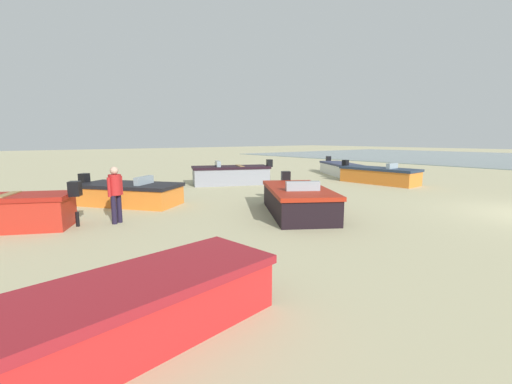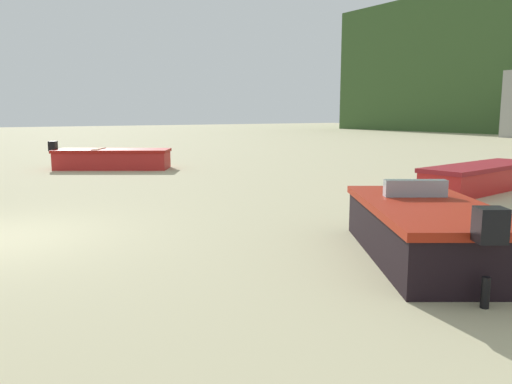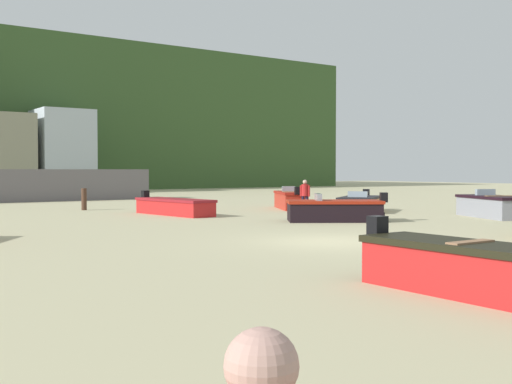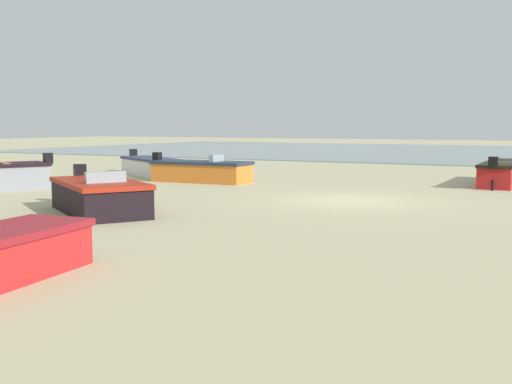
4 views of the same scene
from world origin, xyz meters
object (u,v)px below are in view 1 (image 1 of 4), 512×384
boat_orange_3 (130,194)px  boat_white_5 (340,169)px  boat_grey_2 (231,175)px  beach_walker_distant (115,190)px  boat_orange_0 (379,175)px  boat_black_7 (297,200)px  boat_red_6 (77,331)px

boat_orange_3 → boat_white_5: 14.37m
boat_grey_2 → boat_orange_3: bearing=134.9°
boat_orange_3 → beach_walker_distant: bearing=28.2°
boat_orange_0 → boat_white_5: boat_orange_0 is taller
beach_walker_distant → boat_black_7: bearing=-54.7°
boat_white_5 → boat_red_6: 20.39m
boat_orange_0 → boat_black_7: size_ratio=1.04×
boat_white_5 → boat_red_6: bearing=61.5°
boat_white_5 → boat_grey_2: bearing=26.5°
boat_grey_2 → boat_red_6: size_ratio=0.82×
boat_grey_2 → boat_white_5: size_ratio=0.94×
boat_grey_2 → beach_walker_distant: beach_walker_distant is taller
boat_black_7 → beach_walker_distant: 5.45m
boat_white_5 → beach_walker_distant: beach_walker_distant is taller
boat_grey_2 → boat_orange_3: size_ratio=1.09×
boat_grey_2 → boat_red_6: boat_grey_2 is taller
boat_orange_3 → boat_black_7: (-4.96, -3.63, 0.04)m
boat_orange_3 → boat_black_7: bearing=90.2°
boat_grey_2 → boat_white_5: 8.27m
boat_orange_0 → beach_walker_distant: size_ratio=2.68×
boat_white_5 → boat_red_6: size_ratio=0.88×
boat_grey_2 → boat_red_6: (-10.80, 9.55, -0.11)m
boat_grey_2 → boat_orange_3: boat_grey_2 is taller
beach_walker_distant → boat_orange_0: bearing=-28.2°
boat_orange_3 → boat_white_5: bearing=149.6°
boat_white_5 → boat_black_7: bearing=62.9°
boat_orange_3 → boat_white_5: (1.40, -14.30, 0.01)m
boat_red_6 → beach_walker_distant: size_ratio=3.20×
boat_grey_2 → boat_orange_3: 6.47m
boat_grey_2 → boat_white_5: (-0.81, -8.23, -0.08)m
boat_orange_3 → boat_red_6: (-8.58, 3.48, -0.01)m
beach_walker_distant → boat_red_6: bearing=-138.7°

